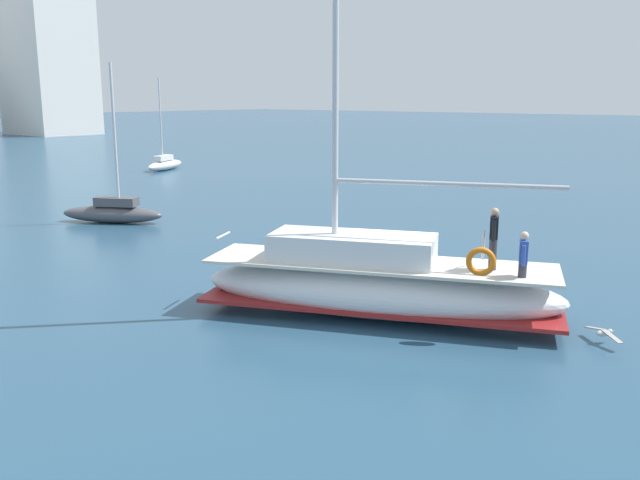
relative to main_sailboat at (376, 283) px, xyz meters
The scene contains 5 objects.
ground_plane 1.78m from the main_sailboat, ahead, with size 400.00×400.00×0.00m, color #284C66.
main_sailboat is the anchor object (origin of this frame).
moored_sloop_near 38.46m from the main_sailboat, 60.23° to the left, with size 4.87×2.83×7.11m.
moored_ketch_distant 17.43m from the main_sailboat, 78.68° to the left, with size 3.40×4.76×7.20m.
seagull 5.67m from the main_sailboat, 72.09° to the right, with size 0.78×1.06×0.17m.
Camera 1 is at (-15.73, -9.89, 5.76)m, focal length 37.79 mm.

